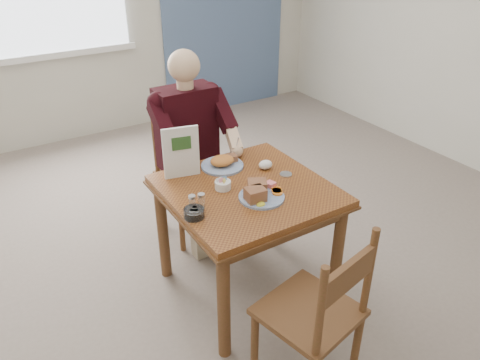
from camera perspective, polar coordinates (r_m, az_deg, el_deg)
floor at (r=3.14m, az=0.77°, el=-12.81°), size 6.00×6.00×0.00m
wall_back at (r=5.17m, az=-18.54°, el=20.02°), size 5.50×0.00×5.50m
lemon_wedge at (r=2.51m, az=2.56°, el=-3.04°), size 0.06×0.04×0.03m
napkin at (r=2.89m, az=3.13°, el=1.88°), size 0.09×0.08×0.06m
metal_dish at (r=2.84m, az=5.60°, el=0.69°), size 0.09×0.09×0.01m
table at (r=2.75m, az=0.85°, el=-2.90°), size 0.92×0.92×0.75m
chair_far at (r=3.44m, az=-6.34°, el=0.86°), size 0.42×0.42×0.95m
chair_near at (r=2.31m, az=9.34°, el=-15.93°), size 0.50×0.50×0.95m
diner at (r=3.22m, az=-5.95°, el=5.42°), size 0.53×0.56×1.39m
near_plate at (r=2.58m, az=2.38°, el=-1.57°), size 0.31×0.31×0.09m
far_plate at (r=2.91m, az=-2.10°, el=2.13°), size 0.28×0.28×0.07m
caddy at (r=2.67m, az=-2.11°, el=-0.59°), size 0.10×0.10×0.07m
shakers at (r=2.49m, az=-5.27°, el=-2.64°), size 0.10×0.06×0.09m
creamer at (r=2.43m, az=-5.61°, el=-4.01°), size 0.14×0.14×0.05m
menu at (r=2.76m, az=-7.19°, el=3.39°), size 0.21×0.06×0.32m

